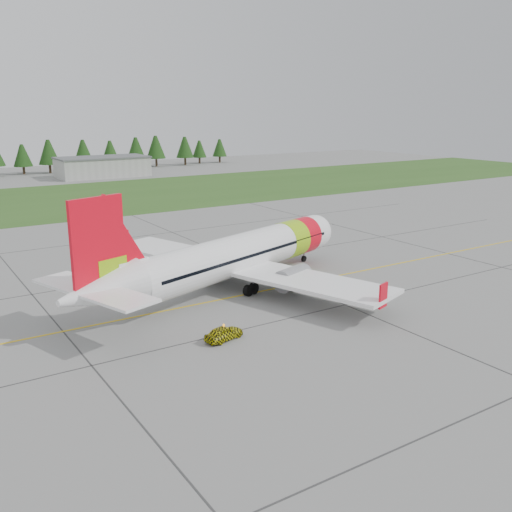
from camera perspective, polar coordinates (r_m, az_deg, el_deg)
ground at (r=50.76m, az=0.36°, el=-6.96°), size 320.00×320.00×0.00m
aircraft at (r=60.66m, az=-2.10°, el=0.01°), size 37.56×35.58×11.75m
follow_me_car at (r=47.19m, az=-3.26°, el=-6.39°), size 1.51×1.67×3.53m
grass_strip at (r=125.59m, az=-20.70°, el=5.11°), size 320.00×50.00×0.03m
taxi_guideline at (r=57.20m, az=-4.05°, el=-4.46°), size 120.00×0.25×0.02m
hangar_east at (r=166.27m, az=-15.08°, el=8.55°), size 24.00×12.00×5.20m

